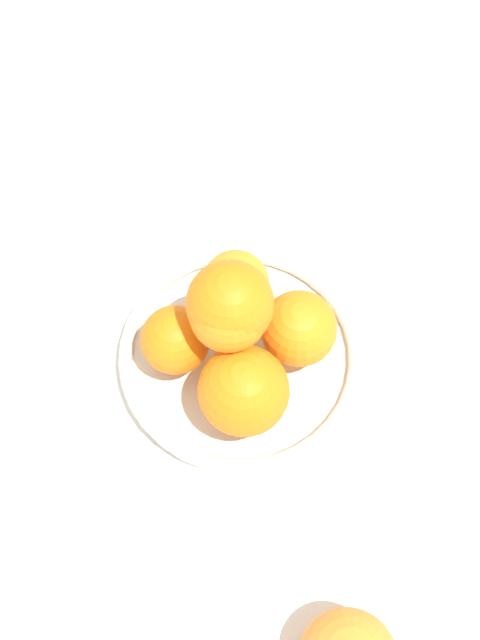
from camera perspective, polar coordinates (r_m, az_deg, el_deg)
ground_plane at (r=0.88m, az=0.00°, el=-2.75°), size 4.00×4.00×0.00m
fruit_bowl at (r=0.87m, az=0.00°, el=-2.40°), size 0.24×0.24×0.03m
orange_pile at (r=0.80m, az=-0.09°, el=-0.81°), size 0.19×0.18×0.14m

